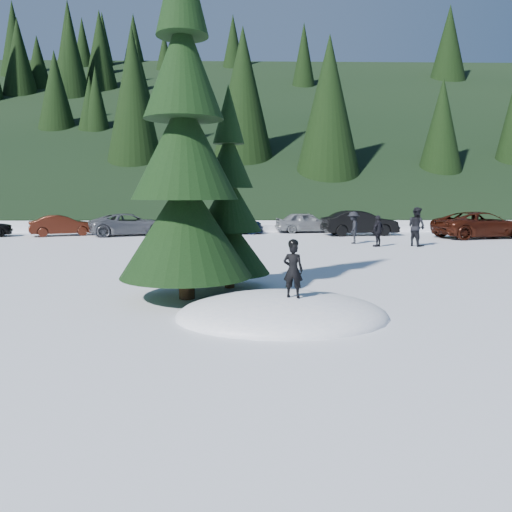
{
  "coord_description": "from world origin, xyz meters",
  "views": [
    {
      "loc": [
        -0.77,
        -10.21,
        2.61
      ],
      "look_at": [
        -0.52,
        1.4,
        1.1
      ],
      "focal_mm": 35.0,
      "sensor_mm": 36.0,
      "label": 1
    }
  ],
  "objects_px": {
    "adult_2": "(353,228)",
    "car_6": "(481,225)",
    "car_2": "(130,224)",
    "car_3": "(226,223)",
    "car_1": "(62,225)",
    "car_4": "(306,222)",
    "spruce_short": "(229,210)",
    "child_skier": "(293,270)",
    "adult_1": "(378,231)",
    "spruce_tall": "(185,161)",
    "adult_0": "(416,227)",
    "car_5": "(360,223)"
  },
  "relations": [
    {
      "from": "adult_2",
      "to": "car_6",
      "type": "bearing_deg",
      "value": 125.05
    },
    {
      "from": "car_2",
      "to": "car_3",
      "type": "xyz_separation_m",
      "value": [
        5.67,
        0.94,
        0.02
      ]
    },
    {
      "from": "car_1",
      "to": "car_4",
      "type": "distance_m",
      "value": 14.82
    },
    {
      "from": "spruce_short",
      "to": "car_6",
      "type": "height_order",
      "value": "spruce_short"
    },
    {
      "from": "child_skier",
      "to": "car_3",
      "type": "bearing_deg",
      "value": -67.69
    },
    {
      "from": "adult_2",
      "to": "car_3",
      "type": "bearing_deg",
      "value": -117.19
    },
    {
      "from": "adult_1",
      "to": "car_6",
      "type": "relative_size",
      "value": 0.28
    },
    {
      "from": "child_skier",
      "to": "car_6",
      "type": "relative_size",
      "value": 0.21
    },
    {
      "from": "spruce_tall",
      "to": "car_2",
      "type": "bearing_deg",
      "value": 106.91
    },
    {
      "from": "car_2",
      "to": "adult_0",
      "type": "bearing_deg",
      "value": -134.99
    },
    {
      "from": "adult_0",
      "to": "car_4",
      "type": "relative_size",
      "value": 0.48
    },
    {
      "from": "spruce_tall",
      "to": "adult_2",
      "type": "bearing_deg",
      "value": 61.89
    },
    {
      "from": "car_1",
      "to": "car_6",
      "type": "relative_size",
      "value": 0.69
    },
    {
      "from": "spruce_short",
      "to": "car_5",
      "type": "xyz_separation_m",
      "value": [
        7.28,
        16.18,
        -1.37
      ]
    },
    {
      "from": "child_skier",
      "to": "adult_1",
      "type": "xyz_separation_m",
      "value": [
        5.33,
        13.52,
        -0.29
      ]
    },
    {
      "from": "adult_1",
      "to": "car_1",
      "type": "relative_size",
      "value": 0.41
    },
    {
      "from": "child_skier",
      "to": "car_4",
      "type": "xyz_separation_m",
      "value": [
        2.92,
        21.79,
        -0.38
      ]
    },
    {
      "from": "car_1",
      "to": "car_6",
      "type": "height_order",
      "value": "car_6"
    },
    {
      "from": "adult_2",
      "to": "car_6",
      "type": "relative_size",
      "value": 0.3
    },
    {
      "from": "car_1",
      "to": "car_6",
      "type": "xyz_separation_m",
      "value": [
        24.09,
        -1.96,
        0.13
      ]
    },
    {
      "from": "adult_1",
      "to": "car_5",
      "type": "bearing_deg",
      "value": -138.16
    },
    {
      "from": "car_6",
      "to": "adult_1",
      "type": "bearing_deg",
      "value": 109.67
    },
    {
      "from": "car_2",
      "to": "car_5",
      "type": "distance_m",
      "value": 13.72
    },
    {
      "from": "adult_2",
      "to": "car_1",
      "type": "height_order",
      "value": "adult_2"
    },
    {
      "from": "adult_1",
      "to": "car_1",
      "type": "bearing_deg",
      "value": -63.21
    },
    {
      "from": "adult_0",
      "to": "adult_1",
      "type": "height_order",
      "value": "adult_0"
    },
    {
      "from": "child_skier",
      "to": "car_3",
      "type": "distance_m",
      "value": 21.06
    },
    {
      "from": "car_6",
      "to": "car_5",
      "type": "bearing_deg",
      "value": 61.83
    },
    {
      "from": "car_1",
      "to": "car_4",
      "type": "height_order",
      "value": "car_4"
    },
    {
      "from": "car_4",
      "to": "car_5",
      "type": "relative_size",
      "value": 0.87
    },
    {
      "from": "child_skier",
      "to": "car_4",
      "type": "distance_m",
      "value": 21.98
    },
    {
      "from": "adult_1",
      "to": "car_6",
      "type": "bearing_deg",
      "value": 168.77
    },
    {
      "from": "adult_1",
      "to": "car_6",
      "type": "xyz_separation_m",
      "value": [
        7.0,
        4.33,
        -0.01
      ]
    },
    {
      "from": "car_5",
      "to": "adult_1",
      "type": "bearing_deg",
      "value": 167.07
    },
    {
      "from": "adult_0",
      "to": "adult_2",
      "type": "relative_size",
      "value": 1.16
    },
    {
      "from": "adult_1",
      "to": "car_2",
      "type": "height_order",
      "value": "adult_1"
    },
    {
      "from": "adult_0",
      "to": "adult_2",
      "type": "distance_m",
      "value": 3.03
    },
    {
      "from": "spruce_tall",
      "to": "child_skier",
      "type": "height_order",
      "value": "spruce_tall"
    },
    {
      "from": "spruce_tall",
      "to": "car_1",
      "type": "height_order",
      "value": "spruce_tall"
    },
    {
      "from": "adult_2",
      "to": "car_2",
      "type": "distance_m",
      "value": 13.29
    },
    {
      "from": "car_1",
      "to": "child_skier",
      "type": "bearing_deg",
      "value": -173.87
    },
    {
      "from": "spruce_short",
      "to": "child_skier",
      "type": "distance_m",
      "value": 3.94
    },
    {
      "from": "adult_2",
      "to": "car_3",
      "type": "distance_m",
      "value": 8.93
    },
    {
      "from": "child_skier",
      "to": "car_6",
      "type": "height_order",
      "value": "child_skier"
    },
    {
      "from": "spruce_tall",
      "to": "adult_2",
      "type": "relative_size",
      "value": 5.34
    },
    {
      "from": "child_skier",
      "to": "car_4",
      "type": "relative_size",
      "value": 0.29
    },
    {
      "from": "spruce_short",
      "to": "car_2",
      "type": "relative_size",
      "value": 1.14
    },
    {
      "from": "child_skier",
      "to": "car_5",
      "type": "bearing_deg",
      "value": -90.21
    },
    {
      "from": "car_4",
      "to": "car_5",
      "type": "height_order",
      "value": "car_5"
    },
    {
      "from": "car_1",
      "to": "car_2",
      "type": "distance_m",
      "value": 3.95
    }
  ]
}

